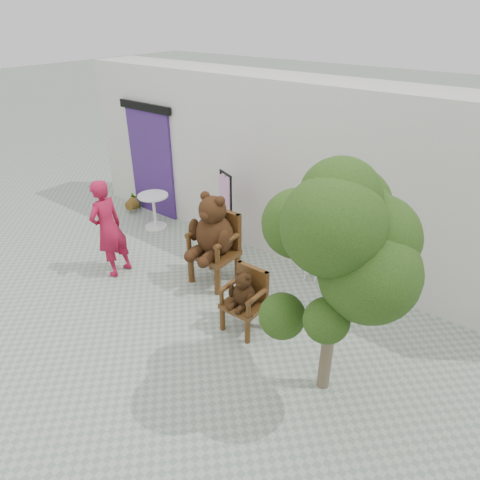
{
  "coord_description": "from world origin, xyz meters",
  "views": [
    {
      "loc": [
        3.64,
        -3.03,
        3.97
      ],
      "look_at": [
        0.28,
        1.31,
        0.95
      ],
      "focal_mm": 32.0,
      "sensor_mm": 36.0,
      "label": 1
    }
  ],
  "objects_px": {
    "cafe_table": "(154,207)",
    "display_stand": "(226,223)",
    "stool_bucket": "(314,245)",
    "chair_big": "(214,234)",
    "chair_small": "(245,295)",
    "person": "(108,229)",
    "tree": "(346,236)"
  },
  "relations": [
    {
      "from": "chair_big",
      "to": "chair_small",
      "type": "relative_size",
      "value": 1.65
    },
    {
      "from": "tree",
      "to": "display_stand",
      "type": "bearing_deg",
      "value": 148.28
    },
    {
      "from": "cafe_table",
      "to": "tree",
      "type": "height_order",
      "value": "tree"
    },
    {
      "from": "tree",
      "to": "stool_bucket",
      "type": "bearing_deg",
      "value": 123.2
    },
    {
      "from": "chair_big",
      "to": "stool_bucket",
      "type": "relative_size",
      "value": 1.05
    },
    {
      "from": "stool_bucket",
      "to": "chair_big",
      "type": "bearing_deg",
      "value": -141.0
    },
    {
      "from": "chair_big",
      "to": "chair_small",
      "type": "bearing_deg",
      "value": -30.18
    },
    {
      "from": "chair_big",
      "to": "chair_small",
      "type": "height_order",
      "value": "chair_big"
    },
    {
      "from": "chair_small",
      "to": "display_stand",
      "type": "relative_size",
      "value": 0.61
    },
    {
      "from": "cafe_table",
      "to": "display_stand",
      "type": "distance_m",
      "value": 1.77
    },
    {
      "from": "stool_bucket",
      "to": "tree",
      "type": "bearing_deg",
      "value": -56.8
    },
    {
      "from": "stool_bucket",
      "to": "chair_small",
      "type": "bearing_deg",
      "value": -94.84
    },
    {
      "from": "chair_big",
      "to": "person",
      "type": "height_order",
      "value": "person"
    },
    {
      "from": "stool_bucket",
      "to": "tree",
      "type": "xyz_separation_m",
      "value": [
        1.31,
        -2.0,
        1.44
      ]
    },
    {
      "from": "chair_small",
      "to": "tree",
      "type": "bearing_deg",
      "value": -14.04
    },
    {
      "from": "display_stand",
      "to": "stool_bucket",
      "type": "relative_size",
      "value": 1.04
    },
    {
      "from": "chair_small",
      "to": "tree",
      "type": "height_order",
      "value": "tree"
    },
    {
      "from": "person",
      "to": "tree",
      "type": "relative_size",
      "value": 0.56
    },
    {
      "from": "chair_small",
      "to": "tree",
      "type": "distance_m",
      "value": 2.13
    },
    {
      "from": "chair_big",
      "to": "display_stand",
      "type": "xyz_separation_m",
      "value": [
        -0.45,
        0.85,
        -0.27
      ]
    },
    {
      "from": "person",
      "to": "cafe_table",
      "type": "relative_size",
      "value": 2.27
    },
    {
      "from": "stool_bucket",
      "to": "cafe_table",
      "type": "bearing_deg",
      "value": -175.36
    },
    {
      "from": "chair_small",
      "to": "person",
      "type": "height_order",
      "value": "person"
    },
    {
      "from": "stool_bucket",
      "to": "person",
      "type": "bearing_deg",
      "value": -146.74
    },
    {
      "from": "person",
      "to": "stool_bucket",
      "type": "bearing_deg",
      "value": 117.95
    },
    {
      "from": "display_stand",
      "to": "stool_bucket",
      "type": "distance_m",
      "value": 1.69
    },
    {
      "from": "display_stand",
      "to": "stool_bucket",
      "type": "bearing_deg",
      "value": 28.05
    },
    {
      "from": "stool_bucket",
      "to": "display_stand",
      "type": "bearing_deg",
      "value": -174.9
    },
    {
      "from": "chair_small",
      "to": "stool_bucket",
      "type": "relative_size",
      "value": 0.64
    },
    {
      "from": "cafe_table",
      "to": "display_stand",
      "type": "bearing_deg",
      "value": 4.19
    },
    {
      "from": "chair_big",
      "to": "chair_small",
      "type": "xyz_separation_m",
      "value": [
        1.1,
        -0.64,
        -0.3
      ]
    },
    {
      "from": "tree",
      "to": "chair_small",
      "type": "bearing_deg",
      "value": 165.96
    }
  ]
}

